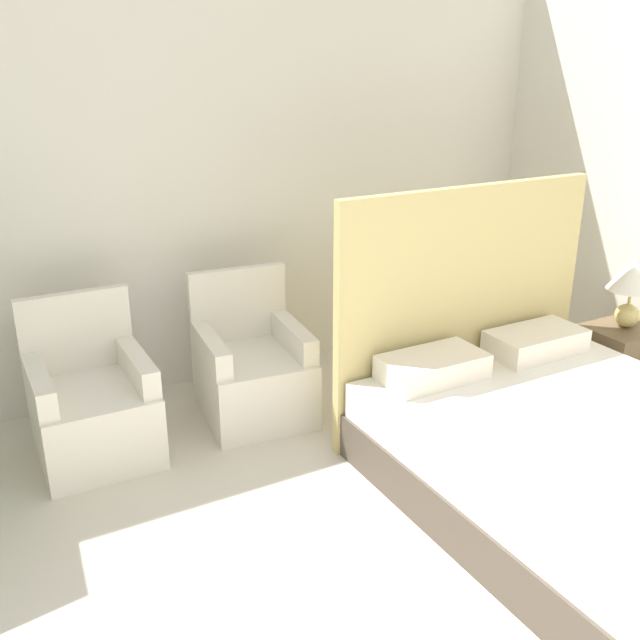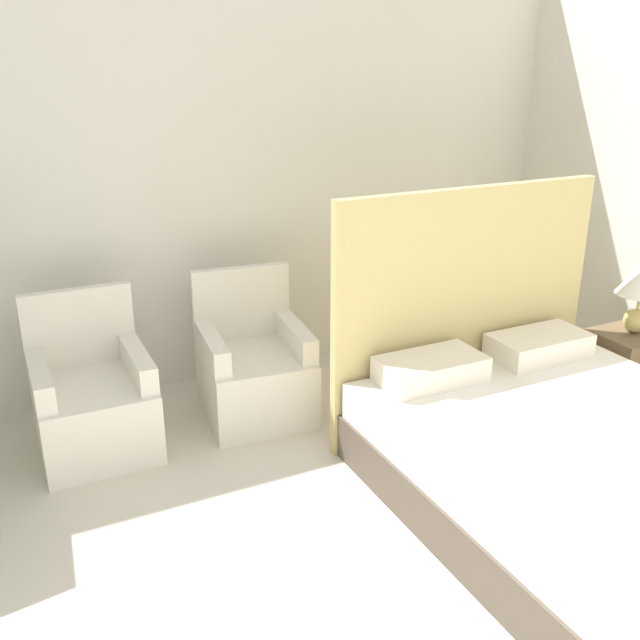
# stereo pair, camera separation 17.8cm
# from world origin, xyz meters

# --- Properties ---
(wall_back) EXTENTS (10.00, 0.06, 2.90)m
(wall_back) POSITION_xyz_m (0.00, 3.63, 1.45)
(wall_back) COLOR silver
(wall_back) RESTS_ON ground_plane
(bed) EXTENTS (1.72, 2.12, 1.44)m
(bed) POSITION_xyz_m (1.28, 1.36, 0.27)
(bed) COLOR #4C4238
(bed) RESTS_ON ground_plane
(armchair_near_window_left) EXTENTS (0.62, 0.67, 0.88)m
(armchair_near_window_left) POSITION_xyz_m (-0.75, 2.95, 0.27)
(armchair_near_window_left) COLOR silver
(armchair_near_window_left) RESTS_ON ground_plane
(armchair_near_window_right) EXTENTS (0.68, 0.73, 0.88)m
(armchair_near_window_right) POSITION_xyz_m (0.21, 2.95, 0.27)
(armchair_near_window_right) COLOR silver
(armchair_near_window_right) RESTS_ON ground_plane
(nightstand) EXTENTS (0.46, 0.39, 0.46)m
(nightstand) POSITION_xyz_m (2.45, 2.08, 0.23)
(nightstand) COLOR brown
(nightstand) RESTS_ON ground_plane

